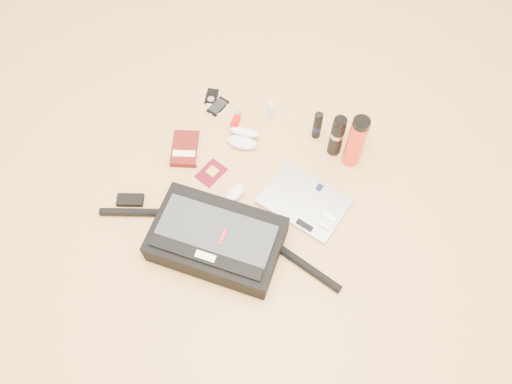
% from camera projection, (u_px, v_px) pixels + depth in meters
% --- Properties ---
extents(ground, '(4.00, 4.00, 0.00)m').
position_uv_depth(ground, '(244.00, 206.00, 2.13)').
color(ground, tan).
rests_on(ground, ground).
extents(messenger_bag, '(1.05, 0.33, 0.14)m').
position_uv_depth(messenger_bag, '(216.00, 239.00, 1.98)').
color(messenger_bag, black).
rests_on(messenger_bag, ground).
extents(laptop, '(0.39, 0.32, 0.03)m').
position_uv_depth(laptop, '(304.00, 202.00, 2.12)').
color(laptop, '#A1A1A4').
rests_on(laptop, ground).
extents(book, '(0.17, 0.21, 0.03)m').
position_uv_depth(book, '(186.00, 149.00, 2.24)').
color(book, '#490D0B').
rests_on(book, ground).
extents(passport, '(0.13, 0.15, 0.01)m').
position_uv_depth(passport, '(211.00, 173.00, 2.20)').
color(passport, '#530415').
rests_on(passport, ground).
extents(mouse, '(0.09, 0.12, 0.03)m').
position_uv_depth(mouse, '(235.00, 193.00, 2.14)').
color(mouse, silver).
rests_on(mouse, ground).
extents(sunglasses_case, '(0.15, 0.13, 0.08)m').
position_uv_depth(sunglasses_case, '(243.00, 137.00, 2.26)').
color(sunglasses_case, silver).
rests_on(sunglasses_case, ground).
extents(ipod, '(0.10, 0.10, 0.01)m').
position_uv_depth(ipod, '(212.00, 97.00, 2.40)').
color(ipod, black).
rests_on(ipod, ground).
extents(phone, '(0.11, 0.12, 0.01)m').
position_uv_depth(phone, '(218.00, 106.00, 2.37)').
color(phone, black).
rests_on(phone, ground).
extents(inhaler, '(0.03, 0.11, 0.03)m').
position_uv_depth(inhaler, '(236.00, 120.00, 2.32)').
color(inhaler, '#B10408').
rests_on(inhaler, ground).
extents(spray_bottle, '(0.04, 0.04, 0.11)m').
position_uv_depth(spray_bottle, '(271.00, 111.00, 2.31)').
color(spray_bottle, '#A2C0D4').
rests_on(spray_bottle, ground).
extents(aerosol_can, '(0.04, 0.04, 0.17)m').
position_uv_depth(aerosol_can, '(317.00, 125.00, 2.23)').
color(aerosol_can, black).
rests_on(aerosol_can, ground).
extents(thermos_black, '(0.07, 0.07, 0.23)m').
position_uv_depth(thermos_black, '(337.00, 136.00, 2.16)').
color(thermos_black, black).
rests_on(thermos_black, ground).
extents(thermos_red, '(0.08, 0.08, 0.29)m').
position_uv_depth(thermos_red, '(356.00, 142.00, 2.11)').
color(thermos_red, red).
rests_on(thermos_red, ground).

